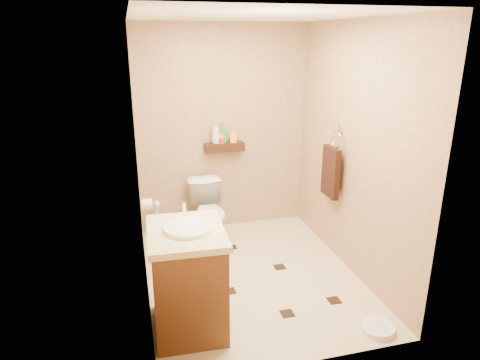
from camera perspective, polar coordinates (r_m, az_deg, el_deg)
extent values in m
plane|color=#CEB296|center=(4.33, 1.53, -12.56)|extent=(2.50, 2.50, 0.00)
cube|color=tan|center=(5.03, -2.32, 6.63)|extent=(2.00, 0.04, 2.40)
cube|color=tan|center=(2.73, 9.02, -3.88)|extent=(2.00, 0.04, 2.40)
cube|color=tan|center=(3.70, -13.35, 1.82)|extent=(0.04, 2.50, 2.40)
cube|color=tan|center=(4.23, 14.83, 3.76)|extent=(0.04, 2.50, 2.40)
cube|color=white|center=(3.71, 1.87, 21.09)|extent=(2.00, 2.50, 0.02)
cube|color=#3D1B10|center=(4.99, -2.10, 4.42)|extent=(0.46, 0.14, 0.10)
cube|color=black|center=(4.08, -1.42, -14.59)|extent=(0.11, 0.11, 0.01)
cube|color=black|center=(4.47, 5.29, -11.46)|extent=(0.11, 0.11, 0.01)
cube|color=black|center=(3.82, 6.31, -17.28)|extent=(0.11, 0.11, 0.01)
cube|color=black|center=(4.69, -6.91, -10.02)|extent=(0.11, 0.11, 0.01)
cube|color=black|center=(4.05, 12.44, -15.40)|extent=(0.11, 0.11, 0.01)
cube|color=black|center=(4.84, -1.13, -8.95)|extent=(0.11, 0.11, 0.01)
imported|color=white|center=(4.84, -4.09, -4.48)|extent=(0.41, 0.69, 0.69)
cube|color=brown|center=(3.47, -6.93, -13.40)|extent=(0.56, 0.68, 0.80)
cube|color=#F2ECAF|center=(3.27, -7.21, -7.02)|extent=(0.60, 0.72, 0.05)
cylinder|color=white|center=(3.26, -6.87, -6.49)|extent=(0.37, 0.37, 0.05)
cylinder|color=silver|center=(3.44, -7.45, -3.93)|extent=(0.03, 0.03, 0.12)
cylinder|color=white|center=(3.77, 17.86, -18.32)|extent=(0.33, 0.33, 0.05)
cylinder|color=white|center=(3.76, 17.90, -17.99)|extent=(0.16, 0.16, 0.01)
cylinder|color=#1A685E|center=(5.12, -10.79, -7.00)|extent=(0.11, 0.11, 0.12)
cylinder|color=white|center=(5.03, -10.93, -4.81)|extent=(0.02, 0.02, 0.33)
sphere|color=white|center=(4.97, -11.04, -3.17)|extent=(0.08, 0.08, 0.08)
cube|color=silver|center=(4.40, 13.28, 6.84)|extent=(0.03, 0.06, 0.08)
torus|color=silver|center=(4.41, 12.76, 5.30)|extent=(0.02, 0.19, 0.19)
cube|color=black|center=(4.48, 12.00, 1.04)|extent=(0.06, 0.30, 0.52)
cylinder|color=white|center=(4.51, -12.31, -3.14)|extent=(0.11, 0.11, 0.11)
cylinder|color=silver|center=(4.49, -12.87, -2.47)|extent=(0.04, 0.02, 0.02)
imported|color=silver|center=(4.93, -3.26, 6.32)|extent=(0.12, 0.12, 0.25)
imported|color=gold|center=(4.95, -2.63, 5.82)|extent=(0.08, 0.08, 0.15)
imported|color=red|center=(4.96, -2.58, 5.70)|extent=(0.14, 0.14, 0.13)
imported|color=#2F8D35|center=(4.95, -2.22, 6.27)|extent=(0.13, 0.13, 0.23)
imported|color=#F6A852|center=(4.99, -0.87, 5.96)|extent=(0.09, 0.09, 0.16)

